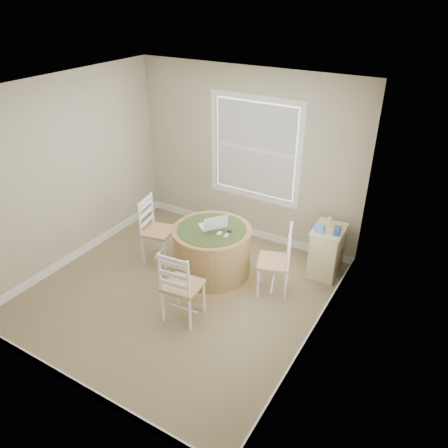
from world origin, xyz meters
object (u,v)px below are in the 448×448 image
Objects in this scene: round_table at (212,251)px; laptop at (213,225)px; chair_right at (274,261)px; corner_chest at (326,251)px; chair_near at (182,285)px; chair_left at (158,231)px.

laptop is at bearing 85.59° from round_table.
chair_right reaches higher than corner_chest.
chair_near is at bearing -125.88° from corner_chest.
chair_right is at bearing -97.12° from chair_left.
chair_right is (1.74, 0.14, 0.00)m from chair_left.
chair_right reaches higher than round_table.
laptop reaches higher than chair_near.
corner_chest is (1.30, 0.87, -0.05)m from round_table.
round_table is 0.88m from chair_left.
laptop is at bearing -96.40° from chair_left.
round_table is at bearing -99.63° from chair_left.
chair_left is at bearing 170.11° from round_table.
chair_left is 1.00× the size of chair_right.
chair_near is 1.34× the size of corner_chest.
round_table is 0.87m from chair_right.
chair_left is (-0.88, -0.03, 0.07)m from round_table.
laptop is (-0.01, 0.05, 0.37)m from round_table.
chair_right is (0.86, 0.11, 0.07)m from round_table.
chair_near is at bearing 47.60° from laptop.
laptop is at bearing -105.46° from chair_right.
chair_near is at bearing -92.36° from round_table.
chair_near reaches higher than round_table.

